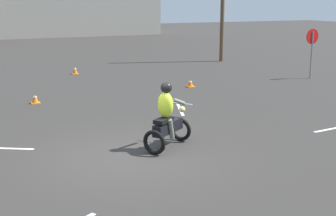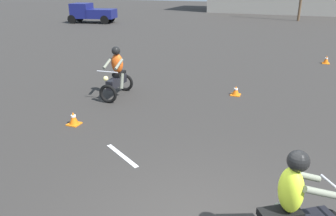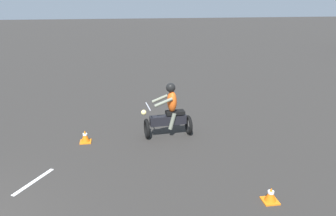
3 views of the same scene
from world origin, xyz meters
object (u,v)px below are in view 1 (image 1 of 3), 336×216
at_px(traffic_cone_mid_center, 35,99).
at_px(traffic_cone_mid_left, 190,83).
at_px(stop_sign, 312,43).
at_px(motorcycle_rider_foreground, 167,119).
at_px(traffic_cone_near_left, 75,70).

bearing_deg(traffic_cone_mid_center, traffic_cone_mid_left, 3.91).
bearing_deg(stop_sign, motorcycle_rider_foreground, -148.09).
relative_size(stop_sign, traffic_cone_mid_left, 7.19).
bearing_deg(traffic_cone_mid_center, stop_sign, -0.19).
height_order(traffic_cone_mid_center, traffic_cone_mid_left, traffic_cone_mid_center).
distance_m(stop_sign, traffic_cone_near_left, 11.44).
bearing_deg(traffic_cone_mid_left, traffic_cone_mid_center, -176.09).
relative_size(motorcycle_rider_foreground, traffic_cone_mid_left, 5.19).
xyz_separation_m(stop_sign, traffic_cone_mid_center, (-12.61, 0.04, -1.48)).
relative_size(traffic_cone_mid_center, traffic_cone_mid_left, 1.01).
bearing_deg(motorcycle_rider_foreground, stop_sign, 87.76).
distance_m(traffic_cone_near_left, traffic_cone_mid_left, 6.62).
distance_m(motorcycle_rider_foreground, traffic_cone_mid_center, 6.98).
xyz_separation_m(motorcycle_rider_foreground, traffic_cone_mid_center, (-1.96, 6.67, -0.57)).
distance_m(motorcycle_rider_foreground, stop_sign, 12.57).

